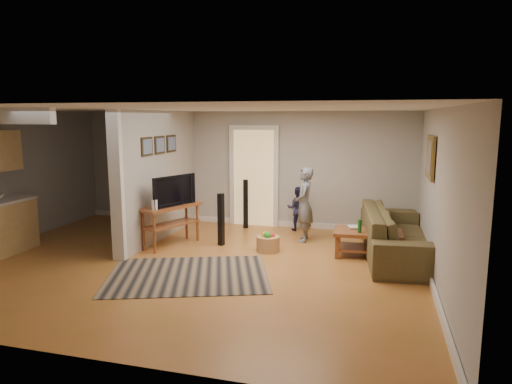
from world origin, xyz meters
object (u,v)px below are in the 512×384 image
at_px(sofa, 397,256).
at_px(child, 304,241).
at_px(coffee_table, 369,236).
at_px(tv_console, 171,209).
at_px(speaker_left, 221,220).
at_px(speaker_right, 246,204).
at_px(toddler, 297,230).
at_px(toy_basket, 268,243).

relative_size(sofa, child, 1.93).
relative_size(sofa, coffee_table, 2.39).
bearing_deg(sofa, tv_console, 90.16).
xyz_separation_m(tv_console, child, (2.33, 0.96, -0.70)).
relative_size(tv_console, child, 0.90).
height_order(speaker_left, speaker_right, speaker_right).
bearing_deg(sofa, speaker_left, 86.98).
height_order(coffee_table, toddler, coffee_table).
bearing_deg(coffee_table, child, 151.49).
bearing_deg(child, toddler, -168.03).
bearing_deg(child, toy_basket, -37.39).
xyz_separation_m(coffee_table, toy_basket, (-1.74, -0.17, -0.19)).
height_order(sofa, speaker_right, speaker_right).
bearing_deg(coffee_table, tv_console, -175.37).
height_order(speaker_left, toddler, speaker_left).
xyz_separation_m(coffee_table, child, (-1.23, 0.67, -0.35)).
distance_m(coffee_table, tv_console, 3.58).
bearing_deg(tv_console, sofa, 28.94).
bearing_deg(toy_basket, speaker_left, 171.01).
distance_m(toy_basket, toddler, 1.67).
relative_size(sofa, toy_basket, 6.67).
height_order(coffee_table, child, child).
distance_m(sofa, toddler, 2.40).
height_order(speaker_right, child, speaker_right).
distance_m(tv_console, toy_basket, 1.90).
relative_size(tv_console, speaker_left, 1.32).
bearing_deg(sofa, child, 66.86).
height_order(coffee_table, toy_basket, coffee_table).
relative_size(speaker_right, toy_basket, 2.54).
bearing_deg(speaker_left, toy_basket, 5.45).
height_order(toy_basket, toddler, toddler).
bearing_deg(toy_basket, sofa, 7.70).
bearing_deg(toy_basket, coffee_table, 5.52).
bearing_deg(toy_basket, tv_console, -176.23).
xyz_separation_m(tv_console, speaker_left, (0.88, 0.27, -0.20)).
xyz_separation_m(sofa, tv_console, (-4.04, -0.42, 0.70)).
relative_size(toy_basket, child, 0.29).
height_order(sofa, coffee_table, coffee_table).
distance_m(child, toddler, 0.85).
distance_m(coffee_table, toy_basket, 1.76).
bearing_deg(coffee_table, sofa, 15.32).
xyz_separation_m(sofa, child, (-1.72, 0.54, 0.00)).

